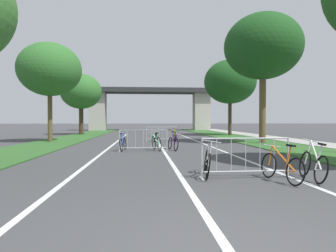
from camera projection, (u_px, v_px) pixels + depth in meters
The scene contains 22 objects.
grass_verge_left at pixel (69, 139), 23.55m from camera, with size 3.38×51.07×0.05m, color #2D5B26.
grass_verge_right at pixel (239, 138), 24.67m from camera, with size 3.38×51.07×0.05m, color #2D5B26.
sidewalk_path_right at pixel (272, 138), 24.90m from camera, with size 2.36×51.07×0.08m, color #9E9B93.
lane_stripe_center at pixel (160, 145), 18.01m from camera, with size 0.14×29.54×0.01m, color silver.
lane_stripe_right_lane at pixel (206, 145), 18.24m from camera, with size 0.14×29.54×0.01m, color silver.
lane_stripe_left_lane at pixel (112, 145), 17.78m from camera, with size 0.14×29.54×0.01m, color silver.
overpass_bridge at pixel (150, 102), 45.28m from camera, with size 19.79×3.92×6.38m.
tree_left_pine_far at pixel (50, 70), 20.37m from camera, with size 4.28×4.28×6.82m.
tree_left_cypress_far at pixel (81, 92), 31.09m from camera, with size 4.27×4.27×6.36m.
tree_right_oak_mid at pixel (263, 47), 19.28m from camera, with size 5.00×5.00×8.43m.
tree_right_pine_near at pixel (230, 82), 29.49m from camera, with size 5.13×5.13×7.54m.
crowd_barrier_nearest at pixel (246, 158), 7.63m from camera, with size 2.35×0.47×1.05m.
crowd_barrier_second at pixel (143, 141), 14.31m from camera, with size 2.36×0.56×1.05m.
crowd_barrier_third at pixel (163, 134), 21.32m from camera, with size 2.36×0.55×1.05m.
bicycle_green_0 at pixel (156, 143), 14.78m from camera, with size 0.67×1.65×0.94m.
bicycle_purple_1 at pixel (173, 143), 14.97m from camera, with size 0.64×1.64×0.95m.
bicycle_orange_2 at pixel (281, 166), 7.24m from camera, with size 0.50×1.66×0.93m.
bicycle_yellow_3 at pixel (175, 136), 21.75m from camera, with size 0.49×1.68×0.94m.
bicycle_white_4 at pixel (313, 165), 7.38m from camera, with size 0.62×1.66×1.02m.
bicycle_blue_5 at pixel (123, 143), 14.70m from camera, with size 0.43×1.66×0.92m.
bicycle_silver_6 at pixel (207, 162), 7.93m from camera, with size 0.48×1.69×1.01m.
bicycle_teal_7 at pixel (155, 137), 20.69m from camera, with size 0.48×1.70×1.00m.
Camera 1 is at (-0.96, -3.20, 1.49)m, focal length 31.77 mm.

